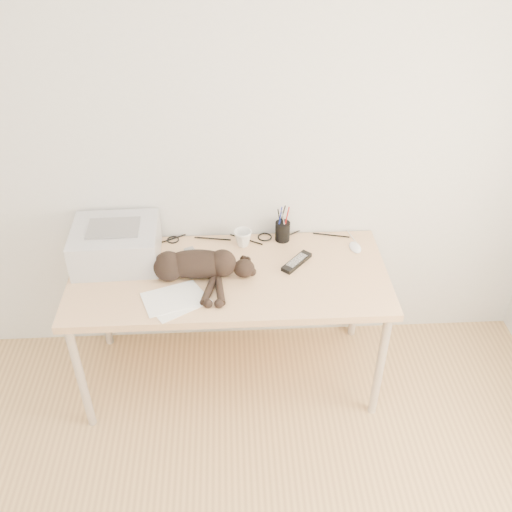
{
  "coord_description": "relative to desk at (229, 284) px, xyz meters",
  "views": [
    {
      "loc": [
        0.02,
        -0.86,
        2.52
      ],
      "look_at": [
        0.13,
        1.34,
        0.88
      ],
      "focal_mm": 40.0,
      "sensor_mm": 36.0,
      "label": 1
    }
  ],
  "objects": [
    {
      "name": "wall_back",
      "position": [
        0.0,
        0.27,
        0.69
      ],
      "size": [
        3.5,
        0.0,
        3.5
      ],
      "primitive_type": "plane",
      "rotation": [
        1.57,
        0.0,
        0.0
      ],
      "color": "silver",
      "rests_on": "floor"
    },
    {
      "name": "desk",
      "position": [
        0.0,
        0.0,
        0.0
      ],
      "size": [
        1.6,
        0.7,
        0.74
      ],
      "color": "tan",
      "rests_on": "floor"
    },
    {
      "name": "printer",
      "position": [
        -0.57,
        0.07,
        0.23
      ],
      "size": [
        0.44,
        0.38,
        0.2
      ],
      "color": "#BCBCC1",
      "rests_on": "desk"
    },
    {
      "name": "papers",
      "position": [
        -0.26,
        -0.28,
        0.14
      ],
      "size": [
        0.35,
        0.31,
        0.01
      ],
      "color": "white",
      "rests_on": "desk"
    },
    {
      "name": "cat",
      "position": [
        -0.17,
        -0.1,
        0.2
      ],
      "size": [
        0.68,
        0.32,
        0.15
      ],
      "rotation": [
        0.0,
        0.0,
        -0.04
      ],
      "color": "black",
      "rests_on": "desk"
    },
    {
      "name": "mug",
      "position": [
        0.08,
        0.16,
        0.18
      ],
      "size": [
        0.13,
        0.13,
        0.09
      ],
      "primitive_type": "imported",
      "rotation": [
        0.0,
        0.0,
        0.66
      ],
      "color": "white",
      "rests_on": "desk"
    },
    {
      "name": "pen_cup",
      "position": [
        0.29,
        0.2,
        0.19
      ],
      "size": [
        0.08,
        0.08,
        0.2
      ],
      "color": "black",
      "rests_on": "desk"
    },
    {
      "name": "remote_grey",
      "position": [
        -0.18,
        0.05,
        0.14
      ],
      "size": [
        0.12,
        0.18,
        0.02
      ],
      "primitive_type": "cube",
      "rotation": [
        0.0,
        0.0,
        0.42
      ],
      "color": "slate",
      "rests_on": "desk"
    },
    {
      "name": "remote_black",
      "position": [
        0.35,
        -0.02,
        0.14
      ],
      "size": [
        0.17,
        0.19,
        0.02
      ],
      "primitive_type": "cube",
      "rotation": [
        0.0,
        0.0,
        -0.72
      ],
      "color": "black",
      "rests_on": "desk"
    },
    {
      "name": "mouse",
      "position": [
        0.68,
        0.1,
        0.15
      ],
      "size": [
        0.07,
        0.11,
        0.03
      ],
      "primitive_type": "ellipsoid",
      "rotation": [
        0.0,
        0.0,
        0.13
      ],
      "color": "white",
      "rests_on": "desk"
    },
    {
      "name": "cable_tangle",
      "position": [
        0.0,
        0.22,
        0.14
      ],
      "size": [
        1.36,
        0.08,
        0.01
      ],
      "primitive_type": null,
      "color": "black",
      "rests_on": "desk"
    }
  ]
}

